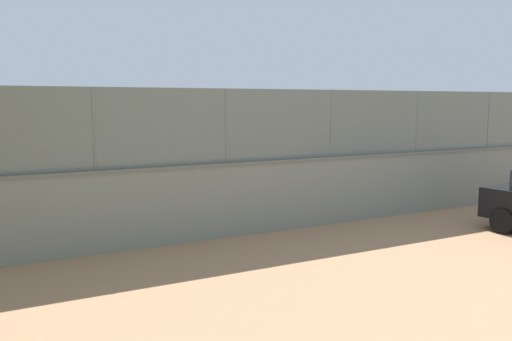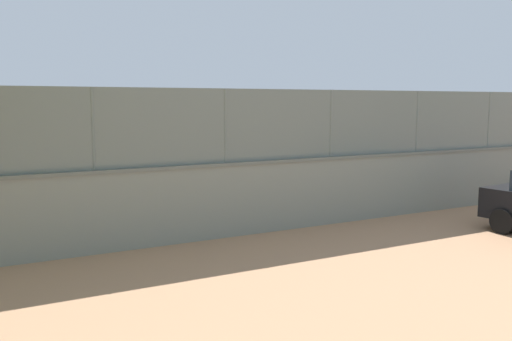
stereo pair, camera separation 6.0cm
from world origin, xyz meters
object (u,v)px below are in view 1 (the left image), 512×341
sports_ball (422,195)px  spare_ball_by_wall (429,196)px  player_foreground_swinging (384,172)px  player_baseline_waiting (28,175)px

sports_ball → spare_ball_by_wall: 0.23m
player_foreground_swinging → sports_ball: (-1.13, 0.67, -0.79)m
player_foreground_swinging → sports_ball: bearing=149.5°
player_foreground_swinging → player_baseline_waiting: size_ratio=0.96×
spare_ball_by_wall → sports_ball: bearing=-57.5°
sports_ball → player_baseline_waiting: bearing=-22.0°
sports_ball → spare_ball_by_wall: sports_ball is taller
player_baseline_waiting → spare_ball_by_wall: (-12.16, 5.06, -0.84)m
player_baseline_waiting → sports_ball: player_baseline_waiting is taller
player_foreground_swinging → player_baseline_waiting: bearing=-21.1°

